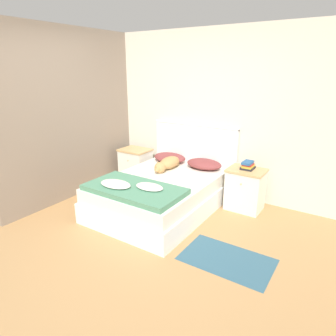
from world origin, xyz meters
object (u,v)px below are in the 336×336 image
(nightstand_left, at_px, (136,166))
(nightstand_right, at_px, (245,189))
(pillow_right, at_px, (204,164))
(book_stack, at_px, (248,166))
(pillow_left, at_px, (170,158))
(dog, at_px, (168,164))
(bed, at_px, (161,194))

(nightstand_left, bearing_deg, nightstand_right, 0.00)
(pillow_right, distance_m, book_stack, 0.70)
(nightstand_left, height_order, book_stack, book_stack)
(nightstand_right, bearing_deg, pillow_right, 176.01)
(nightstand_left, bearing_deg, pillow_left, 3.99)
(pillow_left, distance_m, dog, 0.38)
(nightstand_right, xyz_separation_m, pillow_left, (-1.33, 0.05, 0.25))
(nightstand_right, bearing_deg, book_stack, 90.75)
(pillow_left, distance_m, pillow_right, 0.64)
(pillow_left, relative_size, pillow_right, 1.00)
(bed, relative_size, pillow_left, 3.46)
(pillow_left, bearing_deg, bed, -66.49)
(pillow_left, xyz_separation_m, pillow_right, (0.64, 0.00, 0.00))
(nightstand_left, bearing_deg, bed, -33.94)
(nightstand_left, relative_size, pillow_left, 1.09)
(nightstand_left, relative_size, dog, 0.91)
(dog, distance_m, book_stack, 1.20)
(bed, xyz_separation_m, book_stack, (1.01, 0.71, 0.42))
(nightstand_left, bearing_deg, pillow_right, 2.09)
(nightstand_left, xyz_separation_m, nightstand_right, (2.03, 0.00, 0.00))
(nightstand_right, relative_size, pillow_right, 1.09)
(nightstand_left, height_order, pillow_right, pillow_right)
(pillow_left, distance_m, book_stack, 1.33)
(nightstand_right, height_order, dog, dog)
(nightstand_right, distance_m, dog, 1.22)
(nightstand_left, relative_size, nightstand_right, 1.00)
(bed, relative_size, nightstand_left, 3.18)
(nightstand_right, xyz_separation_m, pillow_right, (-0.70, 0.05, 0.25))
(nightstand_left, height_order, dog, dog)
(pillow_right, relative_size, book_stack, 2.66)
(bed, bearing_deg, pillow_left, 113.51)
(bed, distance_m, nightstand_right, 1.22)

